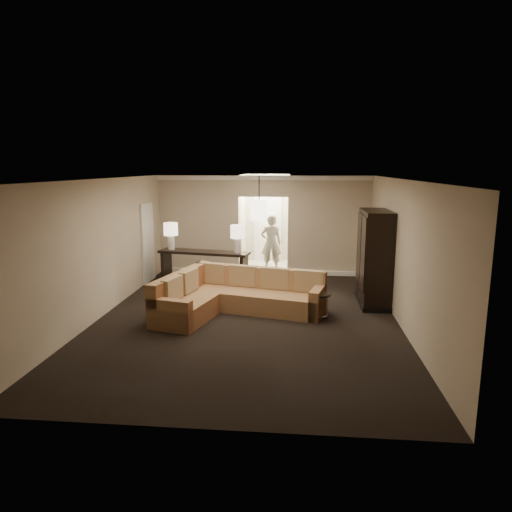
# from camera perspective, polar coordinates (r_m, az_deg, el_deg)

# --- Properties ---
(ground) EXTENTS (8.00, 8.00, 0.00)m
(ground) POSITION_cam_1_polar(r_m,az_deg,el_deg) (9.36, -1.09, -7.83)
(ground) COLOR black
(ground) RESTS_ON ground
(wall_back) EXTENTS (6.00, 0.04, 2.80)m
(wall_back) POSITION_cam_1_polar(r_m,az_deg,el_deg) (12.94, 0.89, 3.84)
(wall_back) COLOR #BAA68D
(wall_back) RESTS_ON ground
(wall_front) EXTENTS (6.00, 0.04, 2.80)m
(wall_front) POSITION_cam_1_polar(r_m,az_deg,el_deg) (5.16, -6.20, -7.44)
(wall_front) COLOR #BAA68D
(wall_front) RESTS_ON ground
(wall_left) EXTENTS (0.04, 8.00, 2.80)m
(wall_left) POSITION_cam_1_polar(r_m,az_deg,el_deg) (9.80, -18.83, 0.90)
(wall_left) COLOR #BAA68D
(wall_left) RESTS_ON ground
(wall_right) EXTENTS (0.04, 8.00, 2.80)m
(wall_right) POSITION_cam_1_polar(r_m,az_deg,el_deg) (9.16, 17.86, 0.28)
(wall_right) COLOR #BAA68D
(wall_right) RESTS_ON ground
(ceiling) EXTENTS (6.00, 8.00, 0.02)m
(ceiling) POSITION_cam_1_polar(r_m,az_deg,el_deg) (8.85, -1.16, 9.58)
(ceiling) COLOR silver
(ceiling) RESTS_ON wall_back
(crown_molding) EXTENTS (6.00, 0.10, 0.12)m
(crown_molding) POSITION_cam_1_polar(r_m,az_deg,el_deg) (12.79, 0.89, 9.74)
(crown_molding) COLOR white
(crown_molding) RESTS_ON wall_back
(baseboard) EXTENTS (6.00, 0.10, 0.12)m
(baseboard) POSITION_cam_1_polar(r_m,az_deg,el_deg) (13.13, 0.85, -2.00)
(baseboard) COLOR white
(baseboard) RESTS_ON ground
(side_door) EXTENTS (0.05, 0.90, 2.10)m
(side_door) POSITION_cam_1_polar(r_m,az_deg,el_deg) (12.42, -13.37, 1.60)
(side_door) COLOR silver
(side_door) RESTS_ON ground
(foyer) EXTENTS (1.44, 2.02, 2.80)m
(foyer) POSITION_cam_1_polar(r_m,az_deg,el_deg) (14.28, 1.31, 4.13)
(foyer) COLOR white
(foyer) RESTS_ON ground
(sectional_sofa) EXTENTS (3.46, 2.54, 0.90)m
(sectional_sofa) POSITION_cam_1_polar(r_m,az_deg,el_deg) (9.65, -2.97, -5.03)
(sectional_sofa) COLOR brown
(sectional_sofa) RESTS_ON ground
(coffee_table) EXTENTS (1.22, 1.22, 0.41)m
(coffee_table) POSITION_cam_1_polar(r_m,az_deg,el_deg) (9.44, -9.33, -6.51)
(coffee_table) COLOR white
(coffee_table) RESTS_ON ground
(console_table) EXTENTS (2.42, 0.93, 0.91)m
(console_table) POSITION_cam_1_polar(r_m,az_deg,el_deg) (11.82, -6.48, -1.14)
(console_table) COLOR black
(console_table) RESTS_ON ground
(armoire) EXTENTS (0.63, 1.46, 2.10)m
(armoire) POSITION_cam_1_polar(r_m,az_deg,el_deg) (10.46, 14.55, -0.44)
(armoire) COLOR black
(armoire) RESTS_ON ground
(drink_table) EXTENTS (0.43, 0.43, 0.54)m
(drink_table) POSITION_cam_1_polar(r_m,az_deg,el_deg) (9.31, 7.96, -5.55)
(drink_table) COLOR black
(drink_table) RESTS_ON ground
(table_lamp_left) EXTENTS (0.36, 0.36, 0.70)m
(table_lamp_left) POSITION_cam_1_polar(r_m,az_deg,el_deg) (12.04, -10.60, 3.00)
(table_lamp_left) COLOR silver
(table_lamp_left) RESTS_ON console_table
(table_lamp_right) EXTENTS (0.36, 0.36, 0.70)m
(table_lamp_right) POSITION_cam_1_polar(r_m,az_deg,el_deg) (11.37, -2.30, 2.71)
(table_lamp_right) COLOR silver
(table_lamp_right) RESTS_ON console_table
(pendant_light) EXTENTS (0.38, 0.38, 1.09)m
(pendant_light) POSITION_cam_1_polar(r_m,az_deg,el_deg) (11.59, 0.38, 5.75)
(pendant_light) COLOR black
(pendant_light) RESTS_ON ceiling
(person) EXTENTS (0.70, 0.49, 1.86)m
(person) POSITION_cam_1_polar(r_m,az_deg,el_deg) (13.29, 1.89, 1.97)
(person) COLOR beige
(person) RESTS_ON ground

